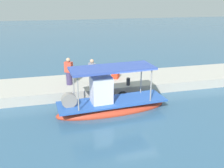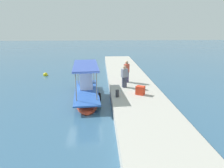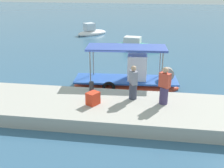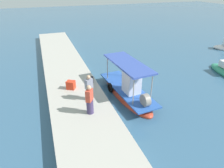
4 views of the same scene
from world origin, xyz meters
name	(u,v)px [view 3 (image 3 of 4)]	position (x,y,z in m)	size (l,w,h in m)	color
ground_plane	(107,86)	(0.00, 0.00, 0.00)	(120.00, 120.00, 0.00)	#365E7D
dock_quay	(94,108)	(0.00, -3.76, 0.32)	(36.00, 3.69, 0.63)	#B2AEA3
main_fishing_boat	(128,81)	(1.30, -0.13, 0.45)	(6.45, 2.18, 2.90)	#C43B24
fisherman_near_bollard	(133,84)	(1.82, -3.04, 1.41)	(0.50, 0.55, 1.70)	#3B3F51
fisherman_by_crate	(164,88)	(3.29, -3.37, 1.45)	(0.58, 0.56, 1.80)	#41355D
mooring_bollard	(92,86)	(-0.42, -2.30, 0.88)	(0.24, 0.24, 0.49)	#2D2D33
cargo_crate	(93,98)	(0.01, -3.94, 0.93)	(0.57, 0.45, 0.60)	red
moored_boat_near	(92,32)	(-4.47, 16.06, 0.27)	(3.85, 3.87, 1.62)	white
moored_boat_mid	(137,46)	(1.26, 9.89, 0.22)	(5.26, 2.40, 1.35)	#339571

